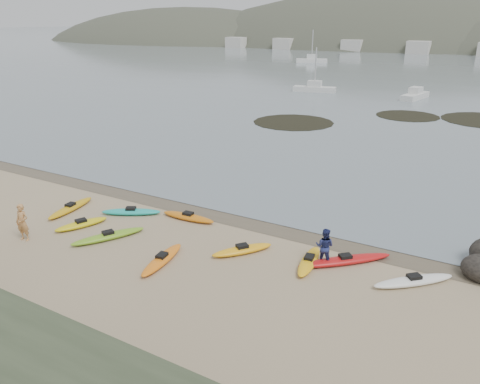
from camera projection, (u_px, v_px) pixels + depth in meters
The scene contains 6 objects.
ground at pixel (240, 216), 26.87m from camera, with size 600.00×600.00×0.00m, color tan.
wet_sand at pixel (237, 218), 26.63m from camera, with size 60.00×60.00×0.00m, color brown.
kayaks at pixel (200, 239), 23.72m from camera, with size 21.43×7.77×0.34m.
person_west at pixel (22, 222), 23.70m from camera, with size 0.71×0.47×1.95m, color tan.
person_east at pixel (325, 246), 21.39m from camera, with size 0.86×0.67×1.77m, color navy.
kelp_mats at pixel (402, 120), 52.38m from camera, with size 27.56×21.01×0.04m.
Camera 1 is at (12.37, -21.39, 10.66)m, focal length 35.00 mm.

